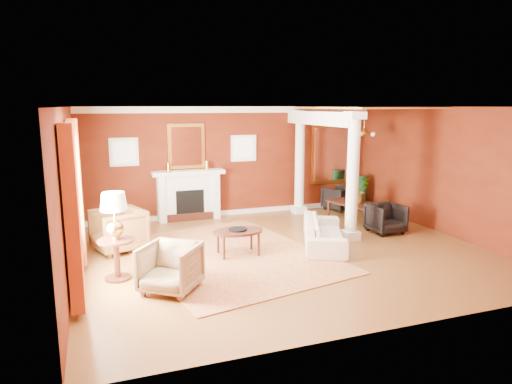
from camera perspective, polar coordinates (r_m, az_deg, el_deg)
name	(u,v)px	position (r m, az deg, el deg)	size (l,w,h in m)	color
ground	(285,251)	(9.38, 3.66, -7.43)	(8.00, 8.00, 0.00)	brown
room_shell	(286,153)	(8.96, 3.81, 4.93)	(8.04, 7.04, 2.92)	#64210D
fireplace	(189,195)	(11.93, -8.40, -0.38)	(1.85, 0.42, 1.29)	white
overmantel_mirror	(186,146)	(11.89, -8.70, 5.68)	(0.95, 0.07, 1.15)	gold
flank_window_left	(124,152)	(11.72, -16.18, 4.82)	(0.70, 0.07, 0.70)	white
flank_window_right	(244,148)	(12.30, -1.56, 5.50)	(0.70, 0.07, 0.70)	white
left_window	(74,202)	(7.73, -21.83, -1.21)	(0.21, 2.55, 2.60)	white
column_front	(353,176)	(10.08, 12.00, 1.98)	(0.36, 0.36, 2.80)	white
column_back	(300,162)	(12.44, 5.50, 3.78)	(0.36, 0.36, 2.80)	white
header_beam	(320,118)	(11.36, 7.98, 9.11)	(0.30, 3.20, 0.32)	white
amber_ceiling	(364,108)	(11.81, 13.39, 10.20)	(2.30, 3.40, 0.04)	#EA9544
dining_mirror	(331,154)	(13.37, 9.36, 4.70)	(1.30, 0.07, 1.70)	gold
chandelier	(364,133)	(11.90, 13.33, 7.20)	(0.60, 0.62, 0.75)	#BC8F3B
crown_trim	(234,110)	(12.17, -2.72, 10.24)	(8.00, 0.08, 0.16)	white
base_trim	(235,212)	(12.50, -2.60, -2.51)	(8.00, 0.08, 0.12)	white
rug	(228,255)	(9.15, -3.47, -7.84)	(3.33, 4.44, 0.02)	maroon
sofa	(324,228)	(9.72, 8.50, -4.44)	(2.03, 0.59, 0.79)	beige
armchair_leopard	(118,228)	(9.68, -16.85, -4.33)	(0.94, 0.88, 0.96)	black
armchair_stripe	(170,265)	(7.46, -10.67, -9.01)	(0.83, 0.77, 0.85)	tan
coffee_table	(238,232)	(9.02, -2.26, -5.08)	(1.01, 1.01, 0.51)	black
coffee_book	(236,224)	(9.04, -2.51, -4.03)	(0.16, 0.02, 0.22)	black
side_table	(115,221)	(8.00, -17.24, -3.52)	(0.60, 0.60, 1.51)	black
dining_table	(356,206)	(11.90, 12.43, -1.78)	(1.41, 0.50, 0.79)	black
dining_chair_near	(386,217)	(11.02, 15.95, -3.05)	(0.73, 0.68, 0.75)	black
dining_chair_far	(338,197)	(13.17, 10.26, -0.62)	(0.72, 0.67, 0.74)	black
green_urn	(360,196)	(13.29, 12.81, -0.49)	(0.42, 0.42, 1.01)	#12391C
potted_plant	(358,182)	(11.73, 12.62, 1.28)	(0.60, 0.66, 0.52)	#26591E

